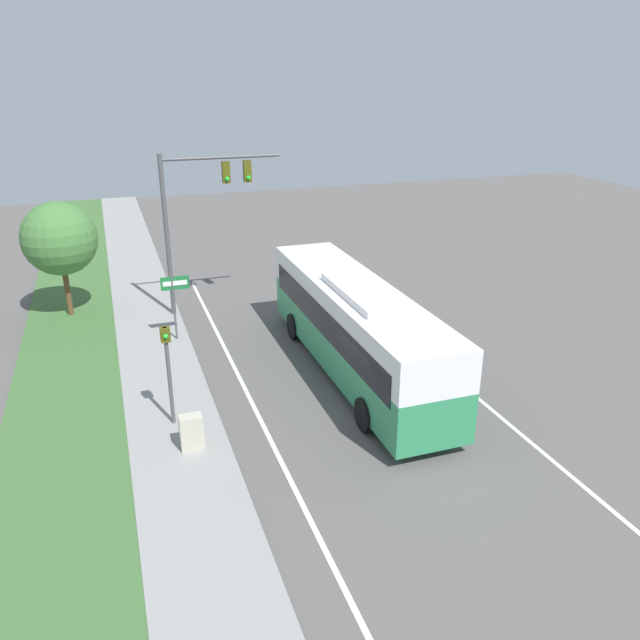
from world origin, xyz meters
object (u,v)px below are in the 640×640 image
(bus, at_px, (355,324))
(utility_cabinet, at_px, (191,432))
(pedestrian_signal, at_px, (168,361))
(signal_gantry, at_px, (198,204))
(street_sign, at_px, (175,296))

(bus, relative_size, utility_cabinet, 11.56)
(pedestrian_signal, relative_size, utility_cabinet, 3.18)
(bus, distance_m, signal_gantry, 9.35)
(signal_gantry, distance_m, street_sign, 4.45)
(utility_cabinet, bearing_deg, pedestrian_signal, 102.23)
(street_sign, bearing_deg, bus, -41.45)
(pedestrian_signal, height_order, utility_cabinet, pedestrian_signal)
(pedestrian_signal, distance_m, street_sign, 6.61)
(pedestrian_signal, height_order, street_sign, pedestrian_signal)
(signal_gantry, xyz_separation_m, utility_cabinet, (-2.22, -11.00, -4.29))
(utility_cabinet, bearing_deg, bus, 26.57)
(bus, relative_size, signal_gantry, 1.69)
(signal_gantry, bearing_deg, utility_cabinet, -101.43)
(bus, xyz_separation_m, utility_cabinet, (-6.26, -3.13, -1.28))
(street_sign, relative_size, utility_cabinet, 2.70)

